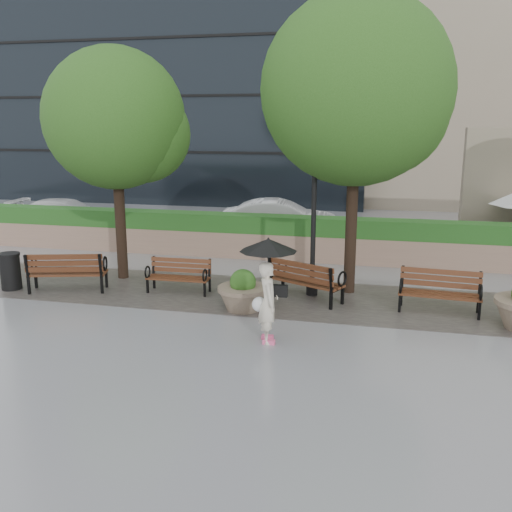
% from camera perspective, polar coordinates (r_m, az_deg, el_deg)
% --- Properties ---
extents(ground, '(100.00, 100.00, 0.00)m').
position_cam_1_polar(ground, '(11.17, 1.16, -8.77)').
color(ground, gray).
rests_on(ground, ground).
extents(cobble_strip, '(28.00, 3.20, 0.01)m').
position_cam_1_polar(cobble_strip, '(13.95, 3.74, -4.21)').
color(cobble_strip, '#383330').
rests_on(cobble_strip, ground).
extents(hedge_wall, '(24.00, 0.80, 1.35)m').
position_cam_1_polar(hedge_wall, '(17.62, 5.93, 1.69)').
color(hedge_wall, '#9A7863').
rests_on(hedge_wall, ground).
extents(asphalt_street, '(40.00, 7.00, 0.00)m').
position_cam_1_polar(asphalt_street, '(21.65, 7.26, 2.05)').
color(asphalt_street, black).
rests_on(asphalt_street, ground).
extents(bench_0, '(2.01, 1.23, 1.02)m').
position_cam_1_polar(bench_0, '(15.17, -18.28, -2.25)').
color(bench_0, '#5C301A').
rests_on(bench_0, ground).
extents(bench_1, '(1.59, 0.66, 0.84)m').
position_cam_1_polar(bench_1, '(14.43, -7.73, -2.69)').
color(bench_1, '#5C301A').
rests_on(bench_1, ground).
extents(bench_2, '(1.95, 1.45, 0.98)m').
position_cam_1_polar(bench_2, '(13.74, 4.97, -3.25)').
color(bench_2, '#5C301A').
rests_on(bench_2, ground).
extents(bench_3, '(1.82, 0.85, 0.95)m').
position_cam_1_polar(bench_3, '(13.45, 17.84, -4.27)').
color(bench_3, '#5C301A').
rests_on(bench_3, ground).
extents(planter_left, '(1.15, 1.15, 0.96)m').
position_cam_1_polar(planter_left, '(12.95, -1.32, -3.85)').
color(planter_left, '#7F6B56').
rests_on(planter_left, ground).
extents(trash_bin, '(0.54, 0.54, 0.90)m').
position_cam_1_polar(trash_bin, '(15.81, -23.34, -1.50)').
color(trash_bin, black).
rests_on(trash_bin, ground).
extents(lamppost, '(0.28, 0.28, 4.38)m').
position_cam_1_polar(lamppost, '(13.79, 5.78, 3.82)').
color(lamppost, black).
rests_on(lamppost, ground).
extents(tree_0, '(3.70, 3.65, 6.09)m').
position_cam_1_polar(tree_0, '(15.56, -13.29, 12.82)').
color(tree_0, black).
rests_on(tree_0, ground).
extents(tree_1, '(4.49, 4.49, 7.16)m').
position_cam_1_polar(tree_1, '(14.06, 10.67, 15.53)').
color(tree_1, black).
rests_on(tree_1, ground).
extents(car_left, '(4.47, 2.18, 1.25)m').
position_cam_1_polar(car_left, '(23.39, -18.36, 3.87)').
color(car_left, white).
rests_on(car_left, ground).
extents(car_right, '(4.45, 2.07, 1.41)m').
position_cam_1_polar(car_right, '(20.86, 2.47, 3.69)').
color(car_right, white).
rests_on(car_right, ground).
extents(pedestrian, '(1.11, 1.11, 2.04)m').
position_cam_1_polar(pedestrian, '(10.91, 1.22, -2.42)').
color(pedestrian, '#F1E5CB').
rests_on(pedestrian, ground).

